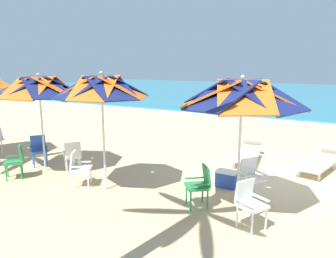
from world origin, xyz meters
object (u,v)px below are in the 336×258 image
Objects in this scene: plastic_chair_2 at (251,175)px; beach_umbrella_1 at (102,88)px; sun_lounger_1 at (248,152)px; cooler_box at (227,179)px; plastic_chair_0 at (249,201)px; plastic_chair_6 at (72,155)px; plastic_chair_5 at (39,148)px; plastic_chair_3 at (79,166)px; beach_umbrella_0 at (242,95)px; beach_umbrella_2 at (39,88)px; plastic_chair_4 at (16,160)px; plastic_chair_1 at (200,183)px; sun_lounger_0 at (320,161)px.

beach_umbrella_1 is (-3.08, -1.31, 1.88)m from plastic_chair_2.
sun_lounger_1 is 2.37m from cooler_box.
cooler_box is at bearing 121.27° from plastic_chair_0.
plastic_chair_5 is at bearing -179.51° from plastic_chair_6.
plastic_chair_3 is at bearing -125.49° from sun_lounger_1.
beach_umbrella_0 is at bearing 9.23° from beach_umbrella_1.
plastic_chair_2 is (0.05, 0.82, -1.83)m from beach_umbrella_0.
plastic_chair_6 reaches higher than sun_lounger_1.
plastic_chair_6 is at bearing 20.05° from beach_umbrella_2.
plastic_chair_3 is 0.32× the size of beach_umbrella_2.
plastic_chair_3 is 2.36m from plastic_chair_5.
plastic_chair_6 is at bearing 49.62° from plastic_chair_4.
plastic_chair_0 and plastic_chair_1 have the same top height.
beach_umbrella_1 is at bearing -146.53° from cooler_box.
beach_umbrella_0 reaches higher than beach_umbrella_2.
beach_umbrella_1 reaches higher than cooler_box.
plastic_chair_6 is at bearing 0.49° from plastic_chair_5.
beach_umbrella_0 reaches higher than sun_lounger_1.
cooler_box is at bearing 29.46° from plastic_chair_3.
plastic_chair_0 is at bearing -75.81° from plastic_chair_2.
sun_lounger_0 is at bearing 2.13° from sun_lounger_1.
plastic_chair_5 is at bearing -172.29° from plastic_chair_2.
plastic_chair_1 is 1.73× the size of cooler_box.
plastic_chair_4 is 1.00× the size of plastic_chair_6.
plastic_chair_3 is 3.58m from cooler_box.
beach_umbrella_1 is at bearing -17.57° from plastic_chair_6.
cooler_box is (3.10, 1.75, -0.30)m from plastic_chair_3.
plastic_chair_6 is (0.79, 0.29, -1.81)m from beach_umbrella_2.
beach_umbrella_2 is 3.10× the size of plastic_chair_5.
beach_umbrella_1 is at bearing -170.77° from beach_umbrella_0.
beach_umbrella_2 is 1.20× the size of sun_lounger_0.
beach_umbrella_1 is at bearing -172.96° from plastic_chair_1.
plastic_chair_4 is at bearing -167.41° from beach_umbrella_1.
sun_lounger_0 is at bearing 29.91° from beach_umbrella_2.
beach_umbrella_0 is at bearing -77.21° from sun_lounger_1.
beach_umbrella_0 reaches higher than plastic_chair_3.
plastic_chair_3 is at bearing -171.61° from plastic_chair_1.
plastic_chair_6 reaches higher than cooler_box.
beach_umbrella_1 is 3.54m from plastic_chair_5.
sun_lounger_1 is at bearing 106.37° from plastic_chair_0.
sun_lounger_0 is at bearing 40.30° from plastic_chair_3.
plastic_chair_4 reaches higher than sun_lounger_1.
plastic_chair_4 is 1.73× the size of cooler_box.
plastic_chair_6 is at bearing -164.77° from cooler_box.
plastic_chair_0 is 1.00× the size of plastic_chair_1.
sun_lounger_1 is (-2.01, -0.07, 0.00)m from sun_lounger_0.
cooler_box is (-0.62, 1.10, -2.13)m from beach_umbrella_0.
cooler_box is (-1.84, -2.44, -0.08)m from sun_lounger_0.
beach_umbrella_2 is (-5.81, 0.29, 1.81)m from plastic_chair_0.
plastic_chair_2 is at bearing 9.79° from plastic_chair_6.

